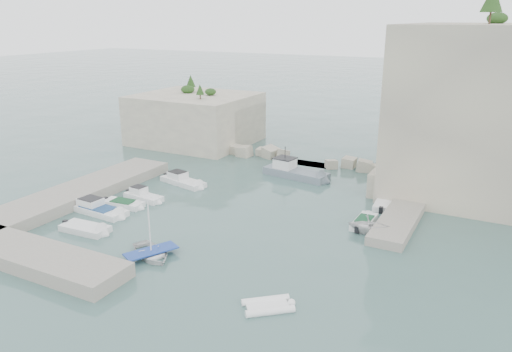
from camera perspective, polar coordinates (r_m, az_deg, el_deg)
The scene contains 21 objects.
ground at distance 44.22m, azimuth -3.64°, elevation -5.80°, with size 400.00×400.00×0.00m, color #436561.
cliff_terrace at distance 55.63m, azimuth 17.89°, elevation -0.29°, with size 8.00×10.00×2.50m, color beige.
outcrop_west at distance 73.82m, azimuth -6.93°, elevation 6.54°, with size 16.00×14.00×7.00m, color beige.
quay_west at distance 53.69m, azimuth -19.94°, elevation -1.93°, with size 5.00×24.00×1.10m, color #9E9689.
quay_south at distance 41.91m, azimuth -24.89°, elevation -8.08°, with size 18.00×4.00×1.10m, color #9E9689.
ledge_east at distance 48.36m, azimuth 16.63°, elevation -3.93°, with size 3.00×16.00×0.80m, color #9E9689.
breakwater at distance 63.08m, azimuth 5.98°, elevation 2.04°, with size 28.00×3.00×1.40m, color beige.
motorboat_a at distance 55.73m, azimuth -8.32°, elevation -0.92°, with size 6.26×1.86×1.40m, color white, non-canonical shape.
motorboat_b at distance 51.75m, azimuth -12.70°, elevation -2.65°, with size 4.68×1.53×1.40m, color white, non-canonical shape.
motorboat_c at distance 50.38m, azimuth -14.90°, elevation -3.39°, with size 4.46×1.62×0.70m, color white, non-canonical shape.
motorboat_d at distance 49.47m, azimuth -17.58°, elevation -4.03°, with size 6.82×2.03×1.40m, color white, non-canonical shape.
motorboat_e at distance 45.64m, azimuth -18.90°, elevation -6.01°, with size 4.72×1.93×0.70m, color silver, non-canonical shape.
rowboat at distance 39.71m, azimuth -11.86°, elevation -9.02°, with size 3.19×4.47×0.93m, color white.
inflatable_dinghy at distance 32.71m, azimuth 1.35°, elevation -14.86°, with size 3.44×1.67×0.44m, color white, non-canonical shape.
tender_east_a at distance 43.91m, azimuth 12.73°, elevation -6.40°, with size 2.98×3.46×1.82m, color silver.
tender_east_b at distance 45.53m, azimuth 12.23°, elevation -5.48°, with size 4.34×1.48×0.70m, color white, non-canonical shape.
tender_east_c at distance 50.75m, azimuth 14.55°, elevation -3.20°, with size 5.24×1.69×0.70m, color white, non-canonical shape.
tender_east_d at distance 53.23m, azimuth 14.88°, elevation -2.24°, with size 1.59×4.22×1.63m, color white.
work_boat at distance 57.74m, azimuth 4.58°, elevation -0.12°, with size 8.44×2.49×2.20m, color slate, non-canonical shape.
rowboat_mast at distance 38.65m, azimuth -12.10°, elevation -5.62°, with size 0.10×0.10×4.20m, color white.
vegetation at distance 59.03m, azimuth 25.46°, elevation 16.38°, with size 53.48×13.88×13.40m.
Camera 1 is at (21.32, -34.53, 17.58)m, focal length 35.00 mm.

